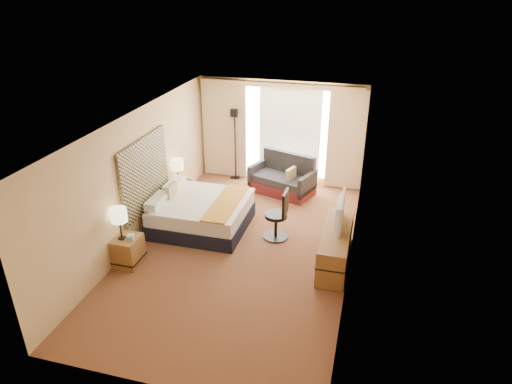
% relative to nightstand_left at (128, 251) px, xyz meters
% --- Properties ---
extents(floor, '(4.20, 7.00, 0.02)m').
position_rel_nightstand_left_xyz_m(floor, '(1.87, 1.05, -0.28)').
color(floor, maroon).
rests_on(floor, ground).
extents(ceiling, '(4.20, 7.00, 0.02)m').
position_rel_nightstand_left_xyz_m(ceiling, '(1.87, 1.05, 2.33)').
color(ceiling, white).
rests_on(ceiling, wall_back).
extents(wall_back, '(4.20, 0.02, 2.60)m').
position_rel_nightstand_left_xyz_m(wall_back, '(1.87, 4.55, 1.02)').
color(wall_back, tan).
rests_on(wall_back, ground).
extents(wall_front, '(4.20, 0.02, 2.60)m').
position_rel_nightstand_left_xyz_m(wall_front, '(1.87, -2.45, 1.02)').
color(wall_front, tan).
rests_on(wall_front, ground).
extents(wall_left, '(0.02, 7.00, 2.60)m').
position_rel_nightstand_left_xyz_m(wall_left, '(-0.23, 1.05, 1.02)').
color(wall_left, tan).
rests_on(wall_left, ground).
extents(wall_right, '(0.02, 7.00, 2.60)m').
position_rel_nightstand_left_xyz_m(wall_right, '(3.97, 1.05, 1.02)').
color(wall_right, tan).
rests_on(wall_right, ground).
extents(headboard, '(0.06, 1.85, 1.50)m').
position_rel_nightstand_left_xyz_m(headboard, '(-0.19, 1.25, 1.01)').
color(headboard, black).
rests_on(headboard, wall_left).
extents(nightstand_left, '(0.45, 0.52, 0.55)m').
position_rel_nightstand_left_xyz_m(nightstand_left, '(0.00, 0.00, 0.00)').
color(nightstand_left, olive).
rests_on(nightstand_left, floor).
extents(nightstand_right, '(0.45, 0.52, 0.55)m').
position_rel_nightstand_left_xyz_m(nightstand_right, '(0.00, 2.50, 0.00)').
color(nightstand_right, olive).
rests_on(nightstand_right, floor).
extents(media_dresser, '(0.50, 1.80, 0.70)m').
position_rel_nightstand_left_xyz_m(media_dresser, '(3.70, 1.05, 0.07)').
color(media_dresser, olive).
rests_on(media_dresser, floor).
extents(window, '(2.30, 0.02, 2.30)m').
position_rel_nightstand_left_xyz_m(window, '(2.12, 4.52, 1.04)').
color(window, white).
rests_on(window, wall_back).
extents(curtains, '(4.12, 0.19, 2.56)m').
position_rel_nightstand_left_xyz_m(curtains, '(1.87, 4.44, 1.13)').
color(curtains, beige).
rests_on(curtains, floor).
extents(bed, '(1.89, 1.73, 0.92)m').
position_rel_nightstand_left_xyz_m(bed, '(0.81, 1.64, 0.06)').
color(bed, black).
rests_on(bed, floor).
extents(loveseat, '(1.70, 1.26, 0.95)m').
position_rel_nightstand_left_xyz_m(loveseat, '(2.12, 3.82, 0.04)').
color(loveseat, '#5B1A1C').
rests_on(loveseat, floor).
extents(floor_lamp, '(0.24, 0.24, 1.87)m').
position_rel_nightstand_left_xyz_m(floor_lamp, '(0.72, 4.35, 1.04)').
color(floor_lamp, black).
rests_on(floor_lamp, floor).
extents(desk_chair, '(0.51, 0.51, 1.06)m').
position_rel_nightstand_left_xyz_m(desk_chair, '(2.49, 1.64, 0.20)').
color(desk_chair, black).
rests_on(desk_chair, floor).
extents(lamp_left, '(0.29, 0.29, 0.62)m').
position_rel_nightstand_left_xyz_m(lamp_left, '(-0.06, -0.05, 0.76)').
color(lamp_left, black).
rests_on(lamp_left, nightstand_left).
extents(lamp_right, '(0.28, 0.28, 0.60)m').
position_rel_nightstand_left_xyz_m(lamp_right, '(-0.06, 2.46, 0.74)').
color(lamp_right, black).
rests_on(lamp_right, nightstand_right).
extents(tissue_box, '(0.14, 0.14, 0.10)m').
position_rel_nightstand_left_xyz_m(tissue_box, '(0.11, -0.03, 0.33)').
color(tissue_box, '#94C7E5').
rests_on(tissue_box, nightstand_left).
extents(telephone, '(0.19, 0.15, 0.07)m').
position_rel_nightstand_left_xyz_m(telephone, '(0.14, 2.55, 0.31)').
color(telephone, black).
rests_on(telephone, nightstand_right).
extents(television, '(0.16, 0.99, 0.57)m').
position_rel_nightstand_left_xyz_m(television, '(3.65, 1.23, 0.71)').
color(television, black).
rests_on(television, media_dresser).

